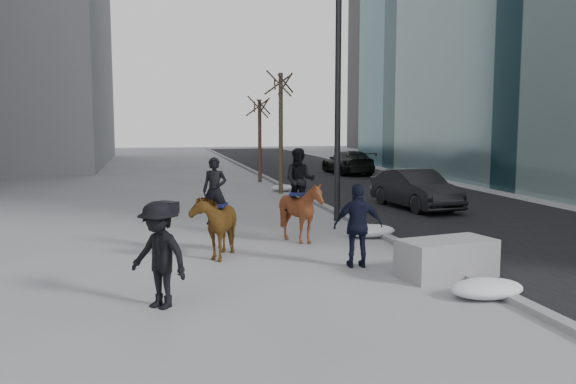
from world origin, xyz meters
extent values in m
plane|color=gray|center=(0.00, 0.00, 0.00)|extent=(120.00, 120.00, 0.00)
cube|color=black|center=(7.00, 10.00, 0.01)|extent=(8.00, 90.00, 0.01)
cube|color=gray|center=(3.00, 10.00, 0.06)|extent=(0.25, 90.00, 0.12)
cube|color=gray|center=(2.70, -0.97, 0.37)|extent=(2.01, 1.27, 0.74)
imported|color=black|center=(6.05, 7.86, 0.68)|extent=(1.90, 4.29, 1.37)
imported|color=black|center=(8.12, 21.64, 0.68)|extent=(2.11, 4.76, 1.36)
imported|color=#513110|center=(-1.52, 1.85, 0.73)|extent=(1.33, 1.89, 1.46)
imported|color=black|center=(-1.52, 2.00, 1.47)|extent=(0.65, 0.53, 1.53)
cube|color=#10123D|center=(-1.52, 2.00, 1.15)|extent=(0.64, 0.69, 0.06)
imported|color=#512A10|center=(0.73, 2.96, 0.78)|extent=(1.66, 1.75, 1.55)
imported|color=black|center=(0.73, 3.11, 1.56)|extent=(0.95, 0.85, 1.62)
cube|color=#10153B|center=(0.73, 3.11, 1.22)|extent=(0.64, 0.69, 0.06)
imported|color=black|center=(1.27, 0.18, 0.88)|extent=(1.08, 0.56, 1.75)
cylinder|color=#CD440C|center=(1.22, 0.73, 1.15)|extent=(0.04, 0.18, 0.07)
imported|color=black|center=(-2.82, -1.77, 0.88)|extent=(1.26, 1.26, 1.75)
cube|color=black|center=(-2.67, -1.52, 1.62)|extent=(0.41, 0.41, 0.20)
cylinder|color=black|center=(2.60, 5.96, 4.50)|extent=(0.18, 0.18, 9.00)
ellipsoid|color=silver|center=(2.70, 14.04, 0.14)|extent=(1.13, 0.72, 0.29)
ellipsoid|color=silver|center=(2.70, -2.45, 0.17)|extent=(1.32, 0.84, 0.33)
ellipsoid|color=silver|center=(2.70, 3.25, 0.17)|extent=(1.30, 0.83, 0.33)
camera|label=1|loc=(-2.90, -11.70, 3.05)|focal=38.00mm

